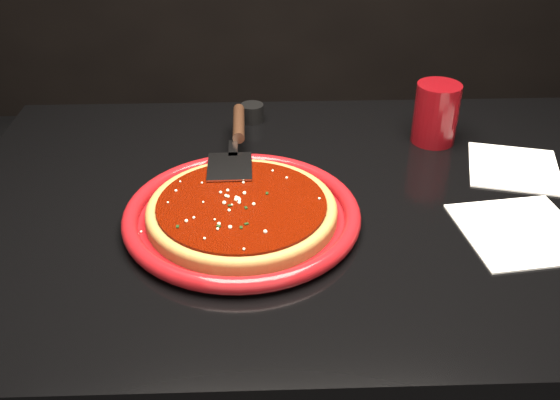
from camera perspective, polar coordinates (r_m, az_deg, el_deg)
The scene contains 12 objects.
table at distance 1.27m, azimuth 2.74°, elevation -14.22°, with size 1.20×0.80×0.75m, color black.
plate at distance 0.97m, azimuth -3.49°, elevation -1.33°, with size 0.37×0.37×0.03m, color maroon.
pizza_crust at distance 0.97m, azimuth -3.50°, elevation -1.12°, with size 0.30×0.30×0.01m, color brown.
pizza_crust_rim at distance 0.96m, azimuth -3.51°, elevation -0.76°, with size 0.30×0.30×0.02m, color brown.
pizza_sauce at distance 0.96m, azimuth -3.52°, elevation -0.49°, with size 0.26×0.26×0.01m, color #600C00.
parmesan_dusting at distance 0.96m, azimuth -3.53°, elevation -0.12°, with size 0.25×0.25×0.01m, color beige, non-canonical shape.
basil_flecks at distance 0.96m, azimuth -3.53°, elevation -0.17°, with size 0.23×0.23×0.00m, color black, non-canonical shape.
pizza_server at distance 1.12m, azimuth -4.06°, elevation 5.40°, with size 0.09×0.32×0.02m, color silver, non-canonical shape.
cup at distance 1.23m, azimuth 14.06°, elevation 7.69°, with size 0.08×0.08×0.12m, color maroon.
napkin_a at distance 1.02m, azimuth 21.17°, elevation -2.71°, with size 0.18×0.18×0.00m, color white.
napkin_b at distance 1.19m, azimuth 20.59°, elevation 2.77°, with size 0.15×0.17×0.00m, color white.
ramekin at distance 1.29m, azimuth -2.56°, elevation 7.97°, with size 0.05×0.05×0.04m, color black.
Camera 1 is at (-0.09, -0.87, 1.30)m, focal length 40.00 mm.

